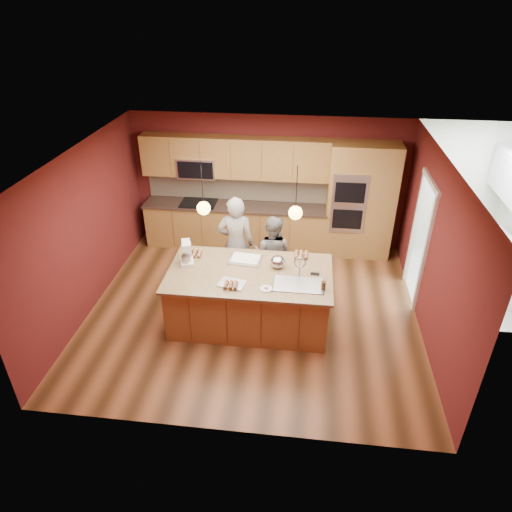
# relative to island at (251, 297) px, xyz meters

# --- Properties ---
(floor) EXTENTS (5.50, 5.50, 0.00)m
(floor) POSITION_rel_island_xyz_m (-0.00, 0.30, -0.48)
(floor) COLOR #422814
(floor) RESTS_ON ground
(ceiling) EXTENTS (5.50, 5.50, 0.00)m
(ceiling) POSITION_rel_island_xyz_m (-0.00, 0.30, 2.22)
(ceiling) COLOR silver
(ceiling) RESTS_ON ground
(wall_back) EXTENTS (5.50, 0.00, 5.50)m
(wall_back) POSITION_rel_island_xyz_m (-0.00, 2.80, 0.87)
(wall_back) COLOR #551818
(wall_back) RESTS_ON ground
(wall_front) EXTENTS (5.50, 0.00, 5.50)m
(wall_front) POSITION_rel_island_xyz_m (-0.00, -2.20, 0.87)
(wall_front) COLOR #551818
(wall_front) RESTS_ON ground
(wall_left) EXTENTS (0.00, 5.00, 5.00)m
(wall_left) POSITION_rel_island_xyz_m (-2.75, 0.30, 0.87)
(wall_left) COLOR #551818
(wall_left) RESTS_ON ground
(wall_right) EXTENTS (0.00, 5.00, 5.00)m
(wall_right) POSITION_rel_island_xyz_m (2.75, 0.30, 0.87)
(wall_right) COLOR #551818
(wall_right) RESTS_ON ground
(cabinet_run) EXTENTS (3.74, 0.64, 2.30)m
(cabinet_run) POSITION_rel_island_xyz_m (-0.68, 2.55, 0.50)
(cabinet_run) COLOR #99602B
(cabinet_run) RESTS_ON floor
(oven_column) EXTENTS (1.30, 0.62, 2.30)m
(oven_column) POSITION_rel_island_xyz_m (1.84, 2.49, 0.67)
(oven_column) COLOR #99602B
(oven_column) RESTS_ON floor
(doorway_trim) EXTENTS (0.08, 1.11, 2.20)m
(doorway_trim) POSITION_rel_island_xyz_m (2.73, 1.10, 0.57)
(doorway_trim) COLOR silver
(doorway_trim) RESTS_ON wall_right
(pendant_left) EXTENTS (0.20, 0.20, 0.80)m
(pendant_left) POSITION_rel_island_xyz_m (-0.68, 0.00, 1.52)
(pendant_left) COLOR black
(pendant_left) RESTS_ON ceiling
(pendant_right) EXTENTS (0.20, 0.20, 0.80)m
(pendant_right) POSITION_rel_island_xyz_m (0.65, 0.00, 1.52)
(pendant_right) COLOR black
(pendant_right) RESTS_ON ceiling
(island) EXTENTS (2.56, 1.43, 1.32)m
(island) POSITION_rel_island_xyz_m (0.00, 0.00, 0.00)
(island) COLOR #99602B
(island) RESTS_ON floor
(person_left) EXTENTS (0.68, 0.48, 1.77)m
(person_left) POSITION_rel_island_xyz_m (-0.39, 0.97, 0.40)
(person_left) COLOR black
(person_left) RESTS_ON floor
(person_right) EXTENTS (0.82, 0.71, 1.45)m
(person_right) POSITION_rel_island_xyz_m (0.26, 0.97, 0.24)
(person_right) COLOR slate
(person_right) RESTS_ON floor
(stand_mixer) EXTENTS (0.27, 0.32, 0.38)m
(stand_mixer) POSITION_rel_island_xyz_m (-1.04, 0.16, 0.63)
(stand_mixer) COLOR white
(stand_mixer) RESTS_ON island
(sheet_cake) EXTENTS (0.55, 0.43, 0.05)m
(sheet_cake) POSITION_rel_island_xyz_m (-0.13, 0.35, 0.48)
(sheet_cake) COLOR silver
(sheet_cake) RESTS_ON island
(cooling_rack) EXTENTS (0.44, 0.36, 0.02)m
(cooling_rack) POSITION_rel_island_xyz_m (-0.23, -0.35, 0.47)
(cooling_rack) COLOR silver
(cooling_rack) RESTS_ON island
(mixing_bowl) EXTENTS (0.24, 0.24, 0.20)m
(mixing_bowl) POSITION_rel_island_xyz_m (0.41, 0.21, 0.56)
(mixing_bowl) COLOR #B1B3B9
(mixing_bowl) RESTS_ON island
(plate) EXTENTS (0.19, 0.19, 0.01)m
(plate) POSITION_rel_island_xyz_m (0.29, -0.42, 0.47)
(plate) COLOR silver
(plate) RESTS_ON island
(tumbler) EXTENTS (0.07, 0.07, 0.14)m
(tumbler) POSITION_rel_island_xyz_m (1.12, -0.33, 0.53)
(tumbler) COLOR #3C2814
(tumbler) RESTS_ON island
(phone) EXTENTS (0.14, 0.09, 0.01)m
(phone) POSITION_rel_island_xyz_m (1.00, 0.07, 0.47)
(phone) COLOR black
(phone) RESTS_ON island
(cupcakes_left) EXTENTS (0.25, 0.25, 0.07)m
(cupcakes_left) POSITION_rel_island_xyz_m (-0.99, 0.42, 0.50)
(cupcakes_left) COLOR #B4784F
(cupcakes_left) RESTS_ON island
(cupcakes_rack) EXTENTS (0.22, 0.22, 0.06)m
(cupcakes_rack) POSITION_rel_island_xyz_m (-0.24, -0.44, 0.51)
(cupcakes_rack) COLOR #B4784F
(cupcakes_rack) RESTS_ON island
(cupcakes_right) EXTENTS (0.24, 0.24, 0.07)m
(cupcakes_right) POSITION_rel_island_xyz_m (0.76, 0.58, 0.50)
(cupcakes_right) COLOR #B4784F
(cupcakes_right) RESTS_ON island
(washer) EXTENTS (0.84, 0.86, 1.08)m
(washer) POSITION_rel_island_xyz_m (4.17, 1.17, 0.06)
(washer) COLOR white
(washer) RESTS_ON floor
(dryer) EXTENTS (0.66, 0.68, 0.95)m
(dryer) POSITION_rel_island_xyz_m (4.17, 1.85, -0.01)
(dryer) COLOR white
(dryer) RESTS_ON floor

